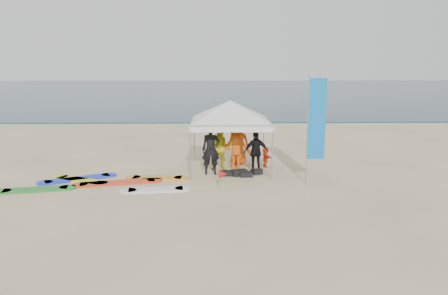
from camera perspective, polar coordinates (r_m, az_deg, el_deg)
name	(u,v)px	position (r m, az deg, el deg)	size (l,w,h in m)	color
ground	(221,203)	(13.25, -0.34, -7.22)	(120.00, 120.00, 0.00)	beige
ocean	(216,90)	(72.72, -1.04, 7.56)	(160.00, 84.00, 0.08)	#0C2633
shoreline_foam	(218,123)	(31.07, -0.83, 3.20)	(160.00, 1.20, 0.01)	silver
person_black_a	(211,150)	(16.45, -1.73, -0.29)	(0.68, 0.45, 1.88)	black
person_yellow	(221,149)	(17.02, -0.36, -0.13)	(0.85, 0.66, 1.75)	yellow
person_orange_a	(236,147)	(17.18, 1.59, 0.05)	(1.16, 0.67, 1.80)	#E15C14
person_black_b	(256,152)	(16.74, 4.21, -0.59)	(0.94, 0.39, 1.61)	black
person_orange_b	(238,143)	(18.06, 1.89, 0.58)	(0.88, 0.57, 1.80)	#D95013
person_seated	(266,157)	(17.74, 5.47, -1.24)	(0.77, 0.25, 0.83)	red
canopy_tent	(230,101)	(16.86, 0.81, 6.15)	(4.16, 4.16, 3.14)	#A5A5A8
feather_flag	(316,120)	(15.32, 11.94, 3.49)	(0.63, 0.04, 3.75)	#A5A5A8
marker_pennant	(223,174)	(14.58, -0.15, -3.51)	(0.28, 0.28, 0.64)	#A5A5A8
gear_pile	(240,173)	(16.38, 2.11, -3.35)	(1.67, 0.71, 0.22)	black
surfboard_spread	(103,183)	(15.83, -15.57, -4.48)	(5.93, 2.61, 0.07)	silver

